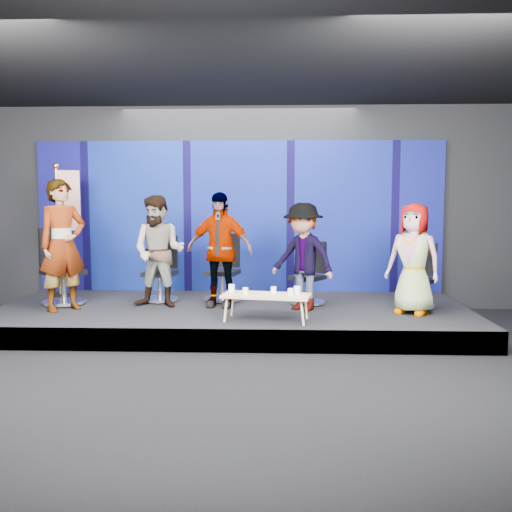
# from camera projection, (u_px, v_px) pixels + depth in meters

# --- Properties ---
(ground) EXTENTS (10.00, 10.00, 0.00)m
(ground) POSITION_uv_depth(u_px,v_px,m) (214.00, 378.00, 6.11)
(ground) COLOR black
(ground) RESTS_ON ground
(room_walls) EXTENTS (10.02, 8.02, 3.51)m
(room_walls) POSITION_uv_depth(u_px,v_px,m) (212.00, 149.00, 5.87)
(room_walls) COLOR black
(room_walls) RESTS_ON ground
(riser) EXTENTS (7.00, 3.00, 0.30)m
(riser) POSITION_uv_depth(u_px,v_px,m) (232.00, 316.00, 8.58)
(riser) COLOR black
(riser) RESTS_ON ground
(backdrop) EXTENTS (7.00, 0.08, 2.60)m
(backdrop) POSITION_uv_depth(u_px,v_px,m) (239.00, 217.00, 9.88)
(backdrop) COLOR #0E0757
(backdrop) RESTS_ON riser
(chair_a) EXTENTS (0.93, 0.93, 1.17)m
(chair_a) POSITION_uv_depth(u_px,v_px,m) (62.00, 279.00, 8.72)
(chair_a) COLOR silver
(chair_a) RESTS_ON riser
(panelist_a) EXTENTS (0.81, 0.81, 1.90)m
(panelist_a) POSITION_uv_depth(u_px,v_px,m) (63.00, 245.00, 8.20)
(panelist_a) COLOR black
(panelist_a) RESTS_ON riser
(chair_b) EXTENTS (0.66, 0.66, 1.03)m
(chair_b) POSITION_uv_depth(u_px,v_px,m) (161.00, 280.00, 9.01)
(chair_b) COLOR silver
(chair_b) RESTS_ON riser
(panelist_b) EXTENTS (0.90, 0.75, 1.67)m
(panelist_b) POSITION_uv_depth(u_px,v_px,m) (159.00, 251.00, 8.47)
(panelist_b) COLOR black
(panelist_b) RESTS_ON riser
(chair_c) EXTENTS (0.70, 0.70, 1.06)m
(chair_c) POSITION_uv_depth(u_px,v_px,m) (223.00, 279.00, 9.04)
(chair_c) COLOR silver
(chair_c) RESTS_ON riser
(panelist_c) EXTENTS (1.06, 0.60, 1.71)m
(panelist_c) POSITION_uv_depth(u_px,v_px,m) (219.00, 250.00, 8.48)
(panelist_c) COLOR black
(panelist_c) RESTS_ON riser
(chair_d) EXTENTS (0.75, 0.75, 0.96)m
(chair_d) POSITION_uv_depth(u_px,v_px,m) (309.00, 283.00, 8.75)
(chair_d) COLOR silver
(chair_d) RESTS_ON riser
(panelist_d) EXTENTS (1.16, 1.05, 1.56)m
(panelist_d) POSITION_uv_depth(u_px,v_px,m) (303.00, 257.00, 8.23)
(panelist_d) COLOR black
(panelist_d) RESTS_ON riser
(chair_e) EXTENTS (0.75, 0.75, 0.96)m
(chair_e) POSITION_uv_depth(u_px,v_px,m) (419.00, 287.00, 8.46)
(chair_e) COLOR silver
(chair_e) RESTS_ON riser
(panelist_e) EXTENTS (0.91, 0.84, 1.56)m
(panelist_e) POSITION_uv_depth(u_px,v_px,m) (414.00, 259.00, 7.96)
(panelist_e) COLOR black
(panelist_e) RESTS_ON riser
(coffee_table) EXTENTS (1.22, 0.67, 0.36)m
(coffee_table) POSITION_uv_depth(u_px,v_px,m) (266.00, 296.00, 7.55)
(coffee_table) COLOR tan
(coffee_table) RESTS_ON riser
(mug_a) EXTENTS (0.09, 0.09, 0.10)m
(mug_a) POSITION_uv_depth(u_px,v_px,m) (232.00, 288.00, 7.73)
(mug_a) COLOR white
(mug_a) RESTS_ON coffee_table
(mug_b) EXTENTS (0.07, 0.07, 0.09)m
(mug_b) POSITION_uv_depth(u_px,v_px,m) (245.00, 291.00, 7.55)
(mug_b) COLOR white
(mug_b) RESTS_ON coffee_table
(mug_c) EXTENTS (0.07, 0.07, 0.09)m
(mug_c) POSITION_uv_depth(u_px,v_px,m) (274.00, 290.00, 7.64)
(mug_c) COLOR white
(mug_c) RESTS_ON coffee_table
(mug_d) EXTENTS (0.07, 0.07, 0.09)m
(mug_d) POSITION_uv_depth(u_px,v_px,m) (291.00, 292.00, 7.48)
(mug_d) COLOR white
(mug_d) RESTS_ON coffee_table
(mug_e) EXTENTS (0.09, 0.09, 0.11)m
(mug_e) POSITION_uv_depth(u_px,v_px,m) (297.00, 290.00, 7.54)
(mug_e) COLOR white
(mug_e) RESTS_ON coffee_table
(flag_stand) EXTENTS (0.50, 0.29, 2.18)m
(flag_stand) POSITION_uv_depth(u_px,v_px,m) (65.00, 228.00, 9.09)
(flag_stand) COLOR black
(flag_stand) RESTS_ON riser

